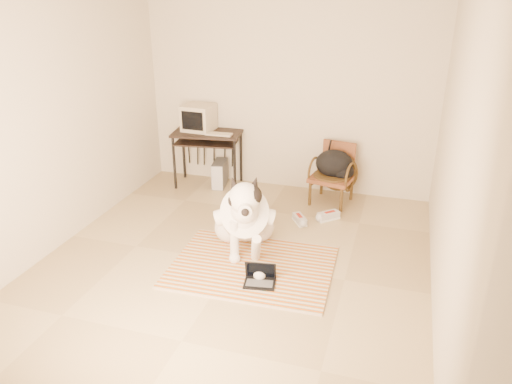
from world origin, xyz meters
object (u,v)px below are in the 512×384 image
at_px(crt_monitor, 199,118).
at_px(rattan_chair, 333,174).
at_px(laptop, 260,278).
at_px(dog, 245,217).
at_px(computer_desk, 207,140).
at_px(backpack, 336,165).
at_px(pc_tower, 220,174).

bearing_deg(crt_monitor, rattan_chair, -3.59).
relative_size(laptop, rattan_chair, 0.43).
bearing_deg(laptop, dog, 120.56).
height_order(computer_desk, crt_monitor, crt_monitor).
relative_size(laptop, backpack, 0.65).
bearing_deg(computer_desk, backpack, -2.10).
bearing_deg(pc_tower, laptop, -60.48).
distance_m(computer_desk, rattan_chair, 1.84).
distance_m(pc_tower, backpack, 1.71).
height_order(laptop, crt_monitor, crt_monitor).
height_order(laptop, computer_desk, computer_desk).
relative_size(dog, backpack, 2.45).
bearing_deg(computer_desk, dog, -56.34).
relative_size(crt_monitor, pc_tower, 1.02).
height_order(pc_tower, rattan_chair, rattan_chair).
bearing_deg(crt_monitor, pc_tower, -10.36).
height_order(dog, backpack, dog).
distance_m(laptop, rattan_chair, 2.26).
bearing_deg(pc_tower, dog, -60.87).
bearing_deg(backpack, crt_monitor, 175.91).
distance_m(laptop, backpack, 2.27).
bearing_deg(laptop, backpack, 80.14).
bearing_deg(rattan_chair, backpack, -35.94).
distance_m(dog, backpack, 1.75).
distance_m(dog, rattan_chair, 1.76).
distance_m(computer_desk, backpack, 1.85).
height_order(crt_monitor, backpack, crt_monitor).
xyz_separation_m(pc_tower, backpack, (1.67, -0.08, 0.35)).
bearing_deg(backpack, dog, -114.93).
relative_size(computer_desk, pc_tower, 2.42).
distance_m(dog, laptop, 0.77).
bearing_deg(backpack, computer_desk, 177.90).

